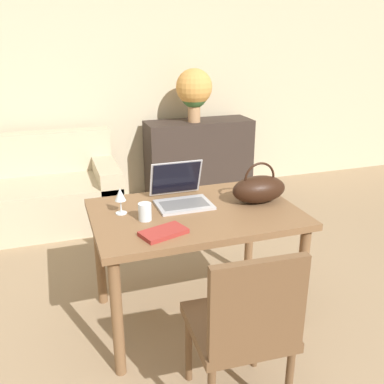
{
  "coord_description": "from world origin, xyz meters",
  "views": [
    {
      "loc": [
        -0.62,
        -1.56,
        1.71
      ],
      "look_at": [
        0.13,
        0.63,
        0.85
      ],
      "focal_mm": 40.0,
      "sensor_mm": 36.0,
      "label": 1
    }
  ],
  "objects_px": {
    "wine_glass": "(120,196)",
    "handbag": "(259,189)",
    "chair": "(244,324)",
    "flower_vase": "(194,90)",
    "laptop": "(180,192)",
    "couch": "(31,196)",
    "drinking_glass": "(145,212)"
  },
  "relations": [
    {
      "from": "drinking_glass",
      "to": "handbag",
      "type": "bearing_deg",
      "value": 3.15
    },
    {
      "from": "chair",
      "to": "drinking_glass",
      "type": "distance_m",
      "value": 0.84
    },
    {
      "from": "wine_glass",
      "to": "chair",
      "type": "bearing_deg",
      "value": -66.55
    },
    {
      "from": "couch",
      "to": "laptop",
      "type": "xyz_separation_m",
      "value": [
        0.95,
        -1.67,
        0.51
      ]
    },
    {
      "from": "couch",
      "to": "drinking_glass",
      "type": "height_order",
      "value": "drinking_glass"
    },
    {
      "from": "flower_vase",
      "to": "drinking_glass",
      "type": "bearing_deg",
      "value": -115.97
    },
    {
      "from": "laptop",
      "to": "flower_vase",
      "type": "height_order",
      "value": "flower_vase"
    },
    {
      "from": "laptop",
      "to": "flower_vase",
      "type": "xyz_separation_m",
      "value": [
        0.73,
        1.84,
        0.37
      ]
    },
    {
      "from": "flower_vase",
      "to": "couch",
      "type": "bearing_deg",
      "value": -174.28
    },
    {
      "from": "couch",
      "to": "handbag",
      "type": "distance_m",
      "value": 2.37
    },
    {
      "from": "chair",
      "to": "laptop",
      "type": "height_order",
      "value": "laptop"
    },
    {
      "from": "wine_glass",
      "to": "handbag",
      "type": "height_order",
      "value": "handbag"
    },
    {
      "from": "couch",
      "to": "drinking_glass",
      "type": "xyz_separation_m",
      "value": [
        0.68,
        -1.88,
        0.5
      ]
    },
    {
      "from": "drinking_glass",
      "to": "wine_glass",
      "type": "bearing_deg",
      "value": 129.69
    },
    {
      "from": "drinking_glass",
      "to": "flower_vase",
      "type": "bearing_deg",
      "value": 64.03
    },
    {
      "from": "laptop",
      "to": "handbag",
      "type": "xyz_separation_m",
      "value": [
        0.46,
        -0.16,
        0.02
      ]
    },
    {
      "from": "chair",
      "to": "handbag",
      "type": "distance_m",
      "value": 0.96
    },
    {
      "from": "laptop",
      "to": "flower_vase",
      "type": "relative_size",
      "value": 0.6
    },
    {
      "from": "wine_glass",
      "to": "flower_vase",
      "type": "xyz_separation_m",
      "value": [
        1.11,
        1.91,
        0.33
      ]
    },
    {
      "from": "couch",
      "to": "wine_glass",
      "type": "relative_size",
      "value": 10.33
    },
    {
      "from": "laptop",
      "to": "chair",
      "type": "bearing_deg",
      "value": -89.96
    },
    {
      "from": "chair",
      "to": "couch",
      "type": "relative_size",
      "value": 0.55
    },
    {
      "from": "handbag",
      "to": "laptop",
      "type": "bearing_deg",
      "value": 160.38
    },
    {
      "from": "flower_vase",
      "to": "wine_glass",
      "type": "bearing_deg",
      "value": -120.08
    },
    {
      "from": "couch",
      "to": "handbag",
      "type": "relative_size",
      "value": 4.67
    },
    {
      "from": "couch",
      "to": "drinking_glass",
      "type": "relative_size",
      "value": 16.31
    },
    {
      "from": "laptop",
      "to": "flower_vase",
      "type": "distance_m",
      "value": 2.02
    },
    {
      "from": "couch",
      "to": "flower_vase",
      "type": "height_order",
      "value": "flower_vase"
    },
    {
      "from": "couch",
      "to": "flower_vase",
      "type": "xyz_separation_m",
      "value": [
        1.68,
        0.17,
        0.89
      ]
    },
    {
      "from": "couch",
      "to": "wine_glass",
      "type": "height_order",
      "value": "wine_glass"
    },
    {
      "from": "laptop",
      "to": "wine_glass",
      "type": "relative_size",
      "value": 2.11
    },
    {
      "from": "chair",
      "to": "flower_vase",
      "type": "distance_m",
      "value": 2.96
    }
  ]
}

